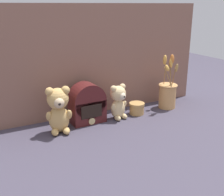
{
  "coord_description": "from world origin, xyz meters",
  "views": [
    {
      "loc": [
        -0.68,
        -1.28,
        0.62
      ],
      "look_at": [
        0.0,
        0.02,
        0.13
      ],
      "focal_mm": 45.0,
      "sensor_mm": 36.0,
      "label": 1
    }
  ],
  "objects": [
    {
      "name": "teddy_bear_medium",
      "position": [
        0.04,
        0.02,
        0.1
      ],
      "size": [
        0.11,
        0.1,
        0.2
      ],
      "color": "#DBBC84",
      "rests_on": "ground"
    },
    {
      "name": "teddy_bear_large",
      "position": [
        -0.31,
        -0.01,
        0.13
      ],
      "size": [
        0.13,
        0.12,
        0.24
      ],
      "color": "tan",
      "rests_on": "ground"
    },
    {
      "name": "vintage_radio",
      "position": [
        -0.13,
        0.06,
        0.1
      ],
      "size": [
        0.19,
        0.12,
        0.22
      ],
      "color": "#4C1919",
      "rests_on": "ground"
    },
    {
      "name": "decorative_tin_tall",
      "position": [
        0.17,
        0.03,
        0.03
      ],
      "size": [
        0.09,
        0.09,
        0.07
      ],
      "color": "tan",
      "rests_on": "ground"
    },
    {
      "name": "flower_vase",
      "position": [
        0.4,
        0.03,
        0.1
      ],
      "size": [
        0.13,
        0.13,
        0.34
      ],
      "color": "tan",
      "rests_on": "ground"
    },
    {
      "name": "backdrop_wall",
      "position": [
        0.0,
        0.17,
        0.31
      ],
      "size": [
        1.33,
        0.02,
        0.62
      ],
      "color": "#845B4C",
      "rests_on": "ground"
    },
    {
      "name": "ground_plane",
      "position": [
        0.0,
        0.0,
        0.0
      ],
      "size": [
        4.0,
        4.0,
        0.0
      ],
      "primitive_type": "plane",
      "color": "#3D3847"
    }
  ]
}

